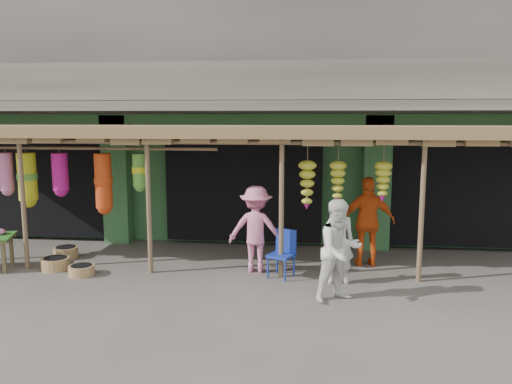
# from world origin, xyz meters

# --- Properties ---
(ground) EXTENTS (80.00, 80.00, 0.00)m
(ground) POSITION_xyz_m (0.00, 0.00, 0.00)
(ground) COLOR #514C47
(ground) RESTS_ON ground
(building) EXTENTS (16.40, 6.80, 7.00)m
(building) POSITION_xyz_m (-0.00, 4.87, 3.37)
(building) COLOR gray
(building) RESTS_ON ground
(awning) EXTENTS (14.00, 2.70, 2.79)m
(awning) POSITION_xyz_m (-0.20, 0.80, 2.57)
(awning) COLOR brown
(awning) RESTS_ON ground
(blue_chair) EXTENTS (0.56, 0.56, 0.88)m
(blue_chair) POSITION_xyz_m (1.03, -0.15, 0.49)
(blue_chair) COLOR #18319F
(blue_chair) RESTS_ON ground
(basket_left) EXTENTS (0.60, 0.60, 0.23)m
(basket_left) POSITION_xyz_m (-3.43, -0.18, 0.11)
(basket_left) COLOR #9B6D46
(basket_left) RESTS_ON ground
(basket_mid) EXTENTS (0.51, 0.51, 0.19)m
(basket_mid) POSITION_xyz_m (-2.75, -0.49, 0.09)
(basket_mid) COLOR #8C623E
(basket_mid) RESTS_ON ground
(basket_right) EXTENTS (0.66, 0.66, 0.23)m
(basket_right) POSITION_xyz_m (-3.62, 0.61, 0.11)
(basket_right) COLOR olive
(basket_right) RESTS_ON ground
(person_front) EXTENTS (0.59, 0.43, 1.52)m
(person_front) POSITION_xyz_m (2.03, -0.45, 0.76)
(person_front) COLOR silver
(person_front) RESTS_ON ground
(person_right) EXTENTS (1.02, 0.96, 1.66)m
(person_right) POSITION_xyz_m (2.00, -1.30, 0.83)
(person_right) COLOR white
(person_right) RESTS_ON ground
(person_vendor) EXTENTS (1.08, 0.51, 1.80)m
(person_vendor) POSITION_xyz_m (2.68, 0.71, 0.90)
(person_vendor) COLOR #DE5114
(person_vendor) RESTS_ON ground
(person_shopper) EXTENTS (1.10, 0.67, 1.66)m
(person_shopper) POSITION_xyz_m (0.50, 0.11, 0.83)
(person_shopper) COLOR pink
(person_shopper) RESTS_ON ground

